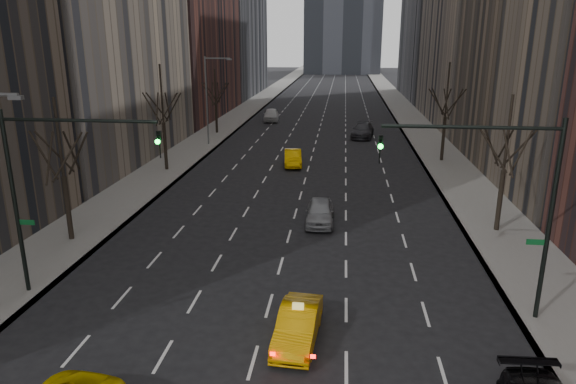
% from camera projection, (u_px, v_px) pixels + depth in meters
% --- Properties ---
extents(sidewalk_left, '(4.50, 320.00, 0.15)m').
position_uv_depth(sidewalk_left, '(244.00, 112.00, 78.21)').
color(sidewalk_left, slate).
rests_on(sidewalk_left, ground).
extents(sidewalk_right, '(4.50, 320.00, 0.15)m').
position_uv_depth(sidewalk_right, '(407.00, 115.00, 75.71)').
color(sidewalk_right, slate).
rests_on(sidewalk_right, ground).
extents(tree_lw_b, '(3.36, 3.50, 7.82)m').
position_uv_depth(tree_lw_b, '(64.00, 177.00, 27.61)').
color(tree_lw_b, black).
rests_on(tree_lw_b, ground).
extents(tree_lw_c, '(3.36, 3.50, 8.74)m').
position_uv_depth(tree_lw_c, '(164.00, 124.00, 42.76)').
color(tree_lw_c, black).
rests_on(tree_lw_c, ground).
extents(tree_lw_d, '(3.36, 3.50, 7.36)m').
position_uv_depth(tree_lw_d, '(216.00, 104.00, 60.04)').
color(tree_lw_d, black).
rests_on(tree_lw_d, ground).
extents(tree_rw_b, '(3.36, 3.50, 7.82)m').
position_uv_depth(tree_rw_b, '(504.00, 170.00, 28.97)').
color(tree_rw_b, black).
rests_on(tree_rw_b, ground).
extents(tree_rw_c, '(3.36, 3.50, 8.74)m').
position_uv_depth(tree_rw_c, '(445.00, 118.00, 46.02)').
color(tree_rw_c, black).
rests_on(tree_rw_c, ground).
extents(traffic_mast_left, '(6.69, 0.39, 8.00)m').
position_uv_depth(traffic_mast_left, '(49.00, 175.00, 21.09)').
color(traffic_mast_left, black).
rests_on(traffic_mast_left, ground).
extents(traffic_mast_right, '(6.69, 0.39, 8.00)m').
position_uv_depth(traffic_mast_right, '(508.00, 188.00, 19.23)').
color(traffic_mast_right, black).
rests_on(traffic_mast_right, ground).
extents(streetlight_far, '(2.83, 0.22, 9.00)m').
position_uv_depth(streetlight_far, '(210.00, 92.00, 52.66)').
color(streetlight_far, slate).
rests_on(streetlight_far, ground).
extents(taxi_sedan, '(1.71, 4.14, 1.33)m').
position_uv_depth(taxi_sedan, '(298.00, 325.00, 19.02)').
color(taxi_sedan, '#D99604').
rests_on(taxi_sedan, ground).
extents(silver_sedan_ahead, '(1.72, 4.17, 1.42)m').
position_uv_depth(silver_sedan_ahead, '(320.00, 212.00, 31.31)').
color(silver_sedan_ahead, gray).
rests_on(silver_sedan_ahead, ground).
extents(far_taxi, '(1.97, 4.40, 1.40)m').
position_uv_depth(far_taxi, '(293.00, 158.00, 45.54)').
color(far_taxi, '#FFB905').
rests_on(far_taxi, ground).
extents(far_suv_grey, '(3.01, 5.83, 1.62)m').
position_uv_depth(far_suv_grey, '(363.00, 130.00, 58.57)').
color(far_suv_grey, '#302F35').
rests_on(far_suv_grey, ground).
extents(far_car_white, '(2.55, 5.20, 1.71)m').
position_uv_depth(far_car_white, '(271.00, 115.00, 70.16)').
color(far_car_white, beige).
rests_on(far_car_white, ground).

